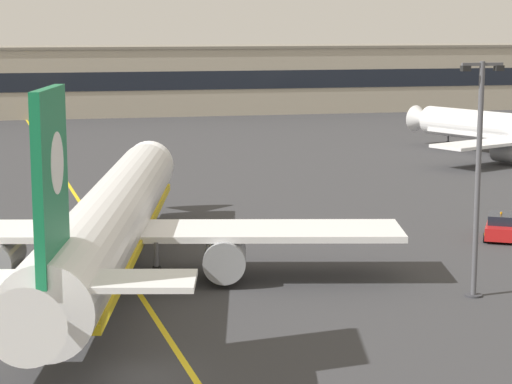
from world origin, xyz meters
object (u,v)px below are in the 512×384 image
apron_lamp_post (478,175)px  service_car_nearest (501,227)px  safety_cone_by_nose_gear (101,219)px  airliner_foreground (111,221)px

apron_lamp_post → service_car_nearest: bearing=58.1°
apron_lamp_post → safety_cone_by_nose_gear: apron_lamp_post is taller
apron_lamp_post → safety_cone_by_nose_gear: 30.14m
airliner_foreground → safety_cone_by_nose_gear: size_ratio=74.80×
safety_cone_by_nose_gear → airliner_foreground: bearing=-91.6°
service_car_nearest → airliner_foreground: bearing=-168.6°
airliner_foreground → service_car_nearest: airliner_foreground is taller
airliner_foreground → service_car_nearest: size_ratio=9.06×
apron_lamp_post → service_car_nearest: size_ratio=2.68×
airliner_foreground → apron_lamp_post: (18.09, -7.24, 3.01)m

